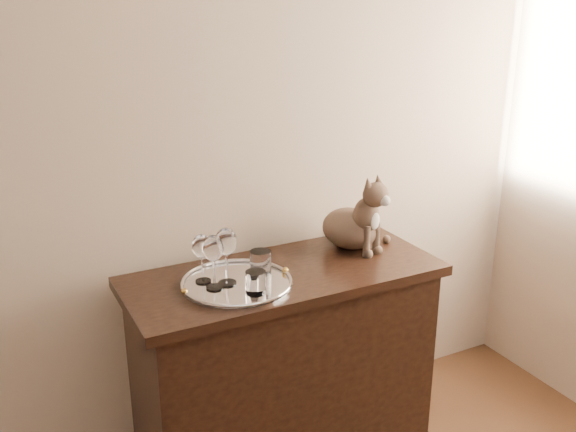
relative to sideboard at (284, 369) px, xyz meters
name	(u,v)px	position (x,y,z in m)	size (l,w,h in m)	color
wall_back	(91,141)	(-0.60, 0.31, 0.93)	(4.00, 0.10, 2.70)	#BBA78C
sideboard	(284,369)	(0.00, 0.00, 0.00)	(1.20, 0.50, 0.85)	black
tray	(237,284)	(-0.20, -0.03, 0.43)	(0.40, 0.40, 0.01)	silver
wine_glass_a	(202,258)	(-0.31, 0.04, 0.52)	(0.07, 0.07, 0.18)	silver
wine_glass_c	(214,262)	(-0.29, -0.03, 0.53)	(0.08, 0.08, 0.20)	white
wine_glass_d	(226,256)	(-0.24, -0.02, 0.54)	(0.08, 0.08, 0.21)	white
tumbler_b	(256,282)	(-0.18, -0.13, 0.47)	(0.07, 0.07, 0.08)	silver
tumbler_c	(261,262)	(-0.09, 0.01, 0.48)	(0.08, 0.08, 0.09)	white
cat	(351,209)	(0.35, 0.10, 0.59)	(0.32, 0.30, 0.32)	brown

